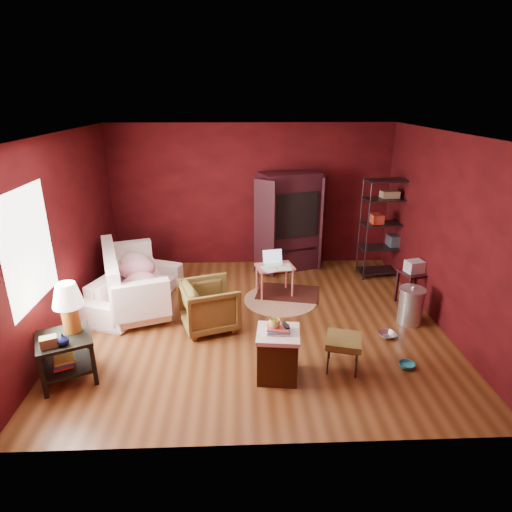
{
  "coord_description": "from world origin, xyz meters",
  "views": [
    {
      "loc": [
        -0.24,
        -5.83,
        3.28
      ],
      "look_at": [
        0.0,
        0.2,
        1.0
      ],
      "focal_mm": 30.0,
      "sensor_mm": 36.0,
      "label": 1
    }
  ],
  "objects": [
    {
      "name": "mug",
      "position": [
        0.16,
        -1.4,
        0.76
      ],
      "size": [
        0.16,
        0.14,
        0.13
      ],
      "primitive_type": "imported",
      "rotation": [
        0.0,
        0.0,
        0.33
      ],
      "color": "#DDCE6C",
      "rests_on": "hamper"
    },
    {
      "name": "vase",
      "position": [
        -2.29,
        -1.5,
        0.65
      ],
      "size": [
        0.18,
        0.18,
        0.14
      ],
      "primitive_type": "imported",
      "rotation": [
        0.0,
        0.0,
        0.29
      ],
      "color": "#0B103B",
      "rests_on": "side_table"
    },
    {
      "name": "rug_round",
      "position": [
        0.44,
        0.7,
        0.01
      ],
      "size": [
        1.46,
        1.46,
        0.01
      ],
      "rotation": [
        0.0,
        0.0,
        -0.2
      ],
      "color": "beige",
      "rests_on": "ground"
    },
    {
      "name": "room",
      "position": [
        -0.04,
        -0.01,
        1.4
      ],
      "size": [
        5.54,
        5.04,
        2.84
      ],
      "color": "brown",
      "rests_on": "ground"
    },
    {
      "name": "side_table",
      "position": [
        -2.33,
        -1.25,
        0.73
      ],
      "size": [
        0.81,
        0.81,
        1.21
      ],
      "rotation": [
        0.0,
        0.0,
        0.43
      ],
      "color": "black",
      "rests_on": "ground"
    },
    {
      "name": "small_stand",
      "position": [
        2.58,
        0.47,
        0.58
      ],
      "size": [
        0.47,
        0.47,
        0.77
      ],
      "rotation": [
        0.0,
        0.0,
        0.26
      ],
      "color": "black",
      "rests_on": "ground"
    },
    {
      "name": "sofa",
      "position": [
        -2.0,
        0.68,
        0.39
      ],
      "size": [
        1.23,
        2.07,
        0.78
      ],
      "primitive_type": "imported",
      "rotation": [
        0.0,
        0.0,
        1.22
      ],
      "color": "white",
      "rests_on": "ground"
    },
    {
      "name": "sofa_cushions",
      "position": [
        -2.03,
        0.65,
        0.43
      ],
      "size": [
        1.44,
        2.25,
        0.88
      ],
      "rotation": [
        0.0,
        0.0,
        0.32
      ],
      "color": "white",
      "rests_on": "sofa"
    },
    {
      "name": "armchair",
      "position": [
        -0.71,
        -0.16,
        0.4
      ],
      "size": [
        0.92,
        0.95,
        0.79
      ],
      "primitive_type": "imported",
      "rotation": [
        0.0,
        0.0,
        1.88
      ],
      "color": "black",
      "rests_on": "ground"
    },
    {
      "name": "wire_shelving",
      "position": [
        2.5,
        1.71,
        1.03
      ],
      "size": [
        0.95,
        0.49,
        1.87
      ],
      "rotation": [
        0.0,
        0.0,
        0.1
      ],
      "color": "#30282E",
      "rests_on": "ground"
    },
    {
      "name": "laptop_desk",
      "position": [
        0.35,
        0.93,
        0.48
      ],
      "size": [
        0.7,
        0.59,
        0.77
      ],
      "rotation": [
        0.0,
        0.0,
        0.2
      ],
      "color": "#F57970",
      "rests_on": "ground"
    },
    {
      "name": "pet_bowl_turquoise",
      "position": [
        1.88,
        -1.29,
        0.1
      ],
      "size": [
        0.21,
        0.09,
        0.21
      ],
      "primitive_type": "imported",
      "rotation": [
        0.0,
        0.0,
        0.13
      ],
      "color": "teal",
      "rests_on": "ground"
    },
    {
      "name": "tv_armoire",
      "position": [
        0.72,
        2.16,
        1.0
      ],
      "size": [
        1.44,
        1.06,
        1.92
      ],
      "rotation": [
        0.0,
        0.0,
        0.31
      ],
      "color": "black",
      "rests_on": "ground"
    },
    {
      "name": "trash_can",
      "position": [
        2.33,
        -0.15,
        0.29
      ],
      "size": [
        0.47,
        0.47,
        0.62
      ],
      "rotation": [
        0.0,
        0.0,
        -0.23
      ],
      "color": "silver",
      "rests_on": "ground"
    },
    {
      "name": "pet_bowl_steel",
      "position": [
        1.87,
        -0.55,
        0.13
      ],
      "size": [
        0.27,
        0.13,
        0.26
      ],
      "primitive_type": "imported",
      "rotation": [
        0.0,
        0.0,
        0.25
      ],
      "color": "silver",
      "rests_on": "ground"
    },
    {
      "name": "footstool",
      "position": [
        1.04,
        -1.26,
        0.38
      ],
      "size": [
        0.53,
        0.53,
        0.44
      ],
      "rotation": [
        0.0,
        0.0,
        -0.27
      ],
      "color": "black",
      "rests_on": "ground"
    },
    {
      "name": "hamper",
      "position": [
        0.2,
        -1.39,
        0.33
      ],
      "size": [
        0.57,
        0.57,
        0.72
      ],
      "rotation": [
        0.0,
        0.0,
        -0.11
      ],
      "color": "#42230F",
      "rests_on": "ground"
    },
    {
      "name": "rug_oriental",
      "position": [
        0.59,
        0.96,
        0.01
      ],
      "size": [
        1.19,
        0.92,
        0.01
      ],
      "rotation": [
        0.0,
        0.0,
        -0.22
      ],
      "color": "#531C16",
      "rests_on": "ground"
    }
  ]
}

